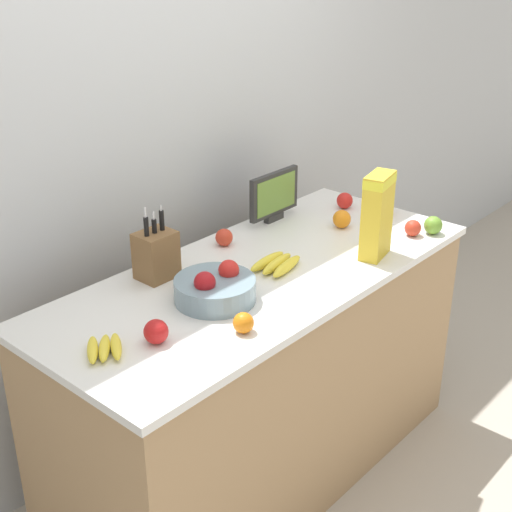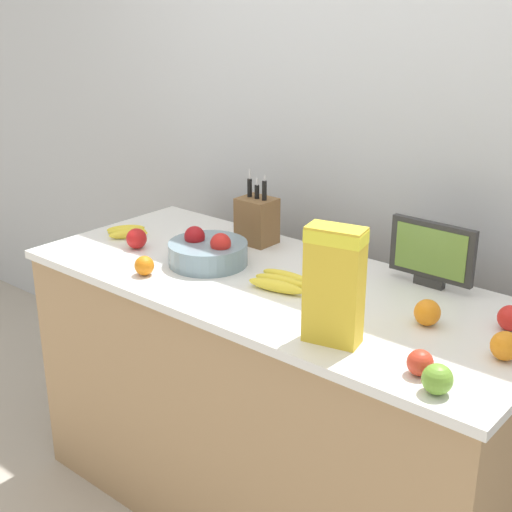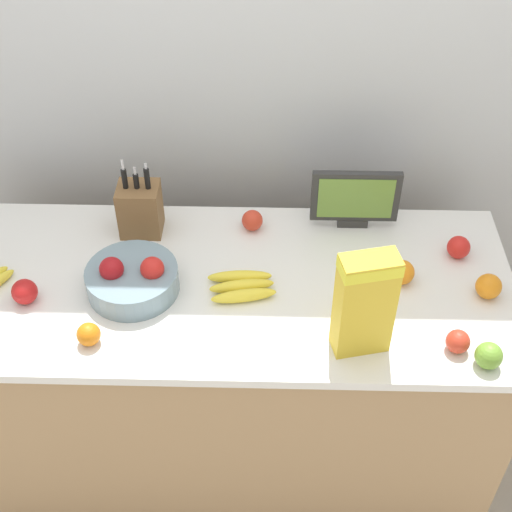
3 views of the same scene
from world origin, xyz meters
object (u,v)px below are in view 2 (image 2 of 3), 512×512
Objects in this scene: banana_bunch_left at (127,232)px; apple_leftmost at (510,318)px; banana_bunch_right at (282,282)px; apple_rear at (420,363)px; apple_by_knife_block at (136,239)px; cereal_box at (334,281)px; orange_back_center at (144,266)px; fruit_bowl at (208,252)px; small_monitor at (432,252)px; apple_near_bananas at (339,255)px; apple_front at (437,379)px; orange_front_center at (427,312)px; knife_block at (257,220)px; orange_mid_right at (505,346)px.

banana_bunch_left is 2.42× the size of apple_leftmost.
apple_rear is (0.62, -0.22, 0.01)m from banana_bunch_right.
apple_by_knife_block is (-1.26, 0.16, 0.00)m from apple_rear.
cereal_box is 4.90× the size of orange_back_center.
fruit_bowl is 0.46m from banana_bunch_left.
small_monitor is 0.35m from apple_near_bananas.
fruit_bowl reaches higher than apple_front.
cereal_box is 4.29× the size of apple_by_knife_block.
small_monitor is 3.73× the size of apple_by_knife_block.
orange_front_center is (-0.20, -0.12, 0.00)m from apple_leftmost.
apple_leftmost is (1.02, 0.18, -0.01)m from fruit_bowl.
apple_by_knife_block is 1.05× the size of apple_leftmost.
fruit_bowl is 3.62× the size of apple_by_knife_block.
knife_block is 0.87m from orange_front_center.
banana_bunch_left is at bearing 169.07° from apple_front.
cereal_box is 0.54m from apple_leftmost.
knife_block is at bearing 152.42° from apple_rear.
apple_near_bananas is 0.88m from apple_front.
orange_mid_right is at bearing -0.60° from banana_bunch_left.
small_monitor is at bearing 139.91° from orange_mid_right.
apple_front is (0.35, -0.06, -0.14)m from cereal_box.
apple_leftmost is at bearing -10.28° from apple_near_bananas.
banana_bunch_right is 3.21× the size of orange_back_center.
apple_front is at bearing -35.61° from apple_rear.
banana_bunch_left is 0.82× the size of banana_bunch_right.
fruit_bowl is at bearing -2.05° from banana_bunch_left.
orange_mid_right is at bearing -72.38° from apple_leftmost.
banana_bunch_left is 1.29m from orange_front_center.
orange_front_center is at bearing 167.63° from orange_mid_right.
apple_near_bananas is (0.37, 0.02, -0.06)m from knife_block.
apple_near_bananas is at bearing 157.48° from orange_mid_right.
orange_mid_right is (0.06, 0.27, 0.00)m from apple_front.
banana_bunch_left is at bearing -148.96° from knife_block.
apple_front is (1.34, -0.21, -0.00)m from apple_by_knife_block.
apple_leftmost is 0.23m from orange_front_center.
apple_by_knife_block is 1.15m from orange_front_center.
orange_front_center is (0.15, 0.26, -0.14)m from cereal_box.
fruit_bowl reaches higher than orange_back_center.
small_monitor is at bearing 115.96° from orange_front_center.
apple_leftmost is at bearing 6.27° from banana_bunch_left.
apple_front reaches higher than apple_rear.
cereal_box is 4.87× the size of apple_rear.
apple_front is 1.13× the size of orange_back_center.
fruit_bowl is at bearing 66.75° from orange_back_center.
banana_bunch_right is at bearing -138.50° from small_monitor.
orange_back_center is at bearing -169.55° from orange_mid_right.
apple_leftmost reaches higher than banana_bunch_left.
knife_block is at bearing 80.97° from orange_back_center.
apple_near_bananas is 0.68m from orange_back_center.
orange_front_center is at bearing -15.27° from knife_block.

